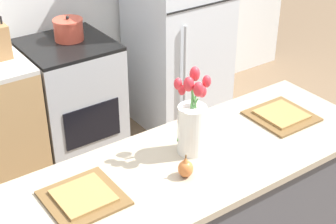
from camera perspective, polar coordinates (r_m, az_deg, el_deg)
name	(u,v)px	position (r m, az deg, el deg)	size (l,w,h in m)	color
stove_range	(73,101)	(3.81, -10.52, 1.19)	(0.60, 0.61, 0.91)	#B2B5B7
refrigerator	(178,21)	(4.08, 1.13, 10.10)	(0.68, 0.67, 1.74)	silver
flower_vase	(192,123)	(2.31, 2.66, -1.21)	(0.15, 0.15, 0.41)	silver
pear_figurine	(186,168)	(2.21, 1.97, -6.20)	(0.07, 0.07, 0.11)	#C66B33
plate_setting_left	(84,197)	(2.13, -9.35, -9.29)	(0.30, 0.30, 0.02)	brown
plate_setting_right	(281,115)	(2.71, 12.46, -0.37)	(0.30, 0.30, 0.02)	brown
cooking_pot	(68,29)	(3.65, -10.97, 8.97)	(0.21, 0.21, 0.17)	#CC4C38
knife_block	(0,41)	(3.46, -18.14, 7.47)	(0.10, 0.14, 0.27)	#A37547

